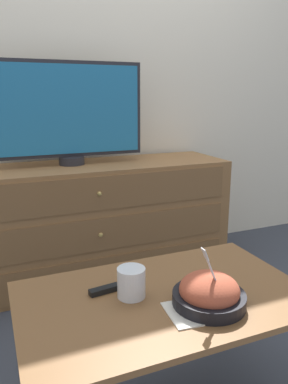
{
  "coord_description": "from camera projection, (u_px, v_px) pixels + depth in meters",
  "views": [
    {
      "loc": [
        -0.65,
        -2.32,
        1.06
      ],
      "look_at": [
        -0.15,
        -1.13,
        0.73
      ],
      "focal_mm": 35.0,
      "sensor_mm": 36.0,
      "label": 1
    }
  ],
  "objects": [
    {
      "name": "wall_back",
      "position": [
        93.0,
        55.0,
        2.28
      ],
      "size": [
        12.0,
        0.05,
        2.6
      ],
      "color": "silver",
      "rests_on": "ground_plane"
    },
    {
      "name": "takeout_bowl",
      "position": [
        209.0,
        293.0,
        1.11
      ],
      "size": [
        0.22,
        0.22,
        0.2
      ],
      "color": "black",
      "rests_on": "coffee_table"
    },
    {
      "name": "drink_cup",
      "position": [
        131.0,
        284.0,
        1.16
      ],
      "size": [
        0.09,
        0.09,
        0.09
      ],
      "color": "white",
      "rests_on": "coffee_table"
    },
    {
      "name": "remote_control",
      "position": [
        112.0,
        288.0,
        1.2
      ],
      "size": [
        0.16,
        0.05,
        0.02
      ],
      "color": "black",
      "rests_on": "coffee_table"
    },
    {
      "name": "napkin",
      "position": [
        192.0,
        312.0,
        1.08
      ],
      "size": [
        0.16,
        0.16,
        0.0
      ],
      "color": "silver",
      "rests_on": "coffee_table"
    },
    {
      "name": "coffee_table",
      "position": [
        164.0,
        313.0,
        1.19
      ],
      "size": [
        0.91,
        0.55,
        0.45
      ],
      "color": "brown",
      "rests_on": "ground_plane"
    },
    {
      "name": "dresser",
      "position": [
        89.0,
        221.0,
        2.21
      ],
      "size": [
        1.65,
        0.49,
        0.68
      ],
      "color": "olive",
      "rests_on": "ground_plane"
    },
    {
      "name": "ground_plane",
      "position": [
        100.0,
        254.0,
        2.58
      ],
      "size": [
        12.0,
        12.0,
        0.0
      ],
      "primitive_type": "plane",
      "color": "#383D47"
    },
    {
      "name": "tv",
      "position": [
        69.0,
        112.0,
        2.06
      ],
      "size": [
        0.83,
        0.14,
        0.56
      ],
      "color": "#232328",
      "rests_on": "dresser"
    }
  ]
}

